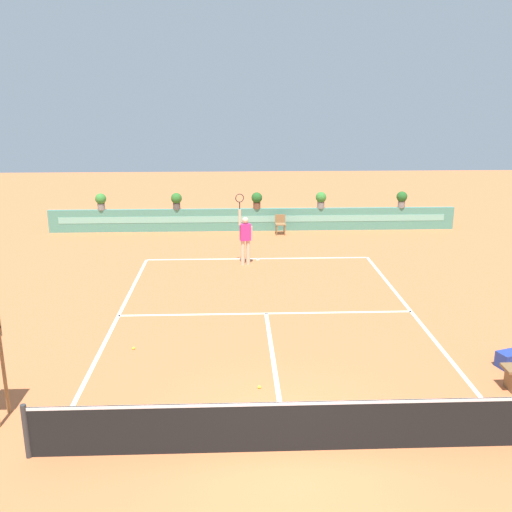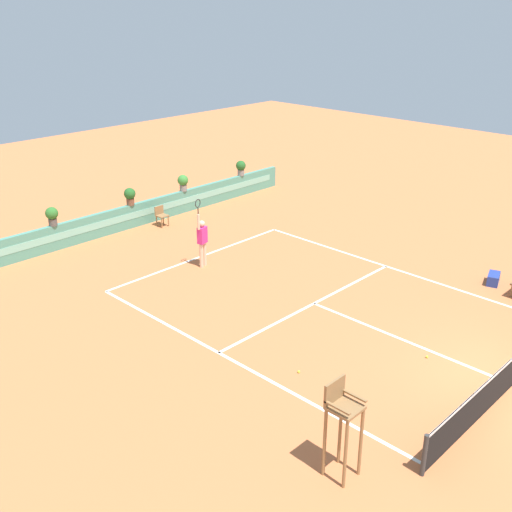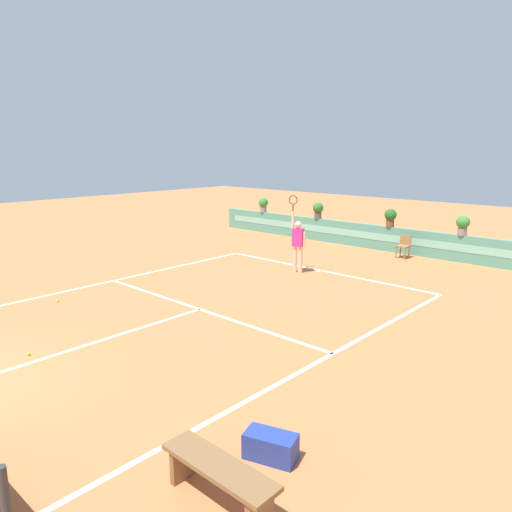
{
  "view_description": "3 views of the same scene",
  "coord_description": "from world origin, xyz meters",
  "views": [
    {
      "loc": [
        -0.88,
        -8.62,
        6.0
      ],
      "look_at": [
        -0.19,
        8.78,
        1.0
      ],
      "focal_mm": 40.39,
      "sensor_mm": 36.0,
      "label": 1
    },
    {
      "loc": [
        -13.8,
        -4.41,
        8.92
      ],
      "look_at": [
        -0.19,
        8.78,
        1.0
      ],
      "focal_mm": 43.25,
      "sensor_mm": 36.0,
      "label": 2
    },
    {
      "loc": [
        9.12,
        -1.39,
        4.08
      ],
      "look_at": [
        -0.19,
        8.78,
        1.0
      ],
      "focal_mm": 33.85,
      "sensor_mm": 36.0,
      "label": 3
    }
  ],
  "objects": [
    {
      "name": "potted_plant_centre",
      "position": [
        0.15,
        16.39,
        1.41
      ],
      "size": [
        0.48,
        0.48,
        0.72
      ],
      "color": "brown",
      "rests_on": "back_wall_barrier"
    },
    {
      "name": "tennis_ball_mid_court",
      "position": [
        -3.33,
        4.2,
        0.03
      ],
      "size": [
        0.07,
        0.07,
        0.07
      ],
      "primitive_type": "sphere",
      "color": "#CCE033",
      "rests_on": "ground"
    },
    {
      "name": "tennis_player",
      "position": [
        -0.48,
        11.16,
        1.05
      ],
      "size": [
        0.61,
        0.3,
        2.58
      ],
      "color": "beige",
      "rests_on": "ground"
    },
    {
      "name": "potted_plant_right",
      "position": [
        2.99,
        16.39,
        1.41
      ],
      "size": [
        0.48,
        0.48,
        0.72
      ],
      "color": "gray",
      "rests_on": "back_wall_barrier"
    },
    {
      "name": "umpire_chair",
      "position": [
        -5.54,
        1.26,
        1.34
      ],
      "size": [
        0.6,
        0.6,
        2.14
      ],
      "color": "olive",
      "rests_on": "ground"
    },
    {
      "name": "back_wall_barrier",
      "position": [
        0.0,
        16.39,
        0.5
      ],
      "size": [
        18.0,
        0.21,
        1.0
      ],
      "color": "#4C8E7A",
      "rests_on": "ground"
    },
    {
      "name": "ball_kid_chair",
      "position": [
        1.14,
        15.66,
        0.48
      ],
      "size": [
        0.44,
        0.44,
        0.85
      ],
      "color": "olive",
      "rests_on": "ground"
    },
    {
      "name": "potted_plant_far_right",
      "position": [
        6.61,
        16.39,
        1.41
      ],
      "size": [
        0.48,
        0.48,
        0.72
      ],
      "color": "gray",
      "rests_on": "back_wall_barrier"
    },
    {
      "name": "gear_bag",
      "position": [
        5.38,
        2.98,
        0.18
      ],
      "size": [
        0.78,
        0.56,
        0.36
      ],
      "primitive_type": "cube",
      "rotation": [
        0.0,
        0.0,
        0.32
      ],
      "color": "navy",
      "rests_on": "ground"
    },
    {
      "name": "ground_plane",
      "position": [
        0.0,
        6.0,
        0.0
      ],
      "size": [
        60.0,
        60.0,
        0.0
      ],
      "primitive_type": "plane",
      "color": "#C66B3D"
    },
    {
      "name": "tennis_ball_near_baseline",
      "position": [
        -0.38,
        2.19,
        0.03
      ],
      "size": [
        0.07,
        0.07,
        0.07
      ],
      "primitive_type": "sphere",
      "color": "#CCE033",
      "rests_on": "ground"
    },
    {
      "name": "court_lines",
      "position": [
        0.0,
        6.72,
        0.0
      ],
      "size": [
        8.32,
        11.94,
        0.01
      ],
      "color": "white",
      "rests_on": "ground"
    },
    {
      "name": "potted_plant_left",
      "position": [
        -3.38,
        16.39,
        1.41
      ],
      "size": [
        0.48,
        0.48,
        0.72
      ],
      "color": "#514C47",
      "rests_on": "back_wall_barrier"
    }
  ]
}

